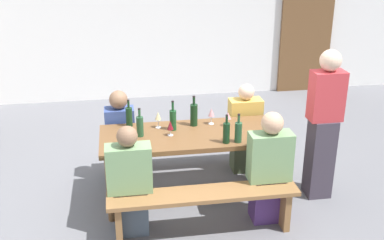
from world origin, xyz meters
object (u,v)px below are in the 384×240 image
wine_bottle_1 (173,119)px  wine_glass_3 (158,116)px  wine_bottle_0 (140,126)px  wooden_door (306,31)px  standing_host (323,127)px  wine_glass_2 (211,113)px  wine_glass_1 (122,135)px  seated_guest_near_1 (269,170)px  wine_bottle_5 (226,132)px  wine_glass_0 (170,126)px  seated_guest_near_0 (130,184)px  wine_bottle_3 (194,114)px  wine_bottle_4 (238,132)px  bench_far (183,141)px  wine_glass_4 (228,116)px  seated_guest_far_0 (121,138)px  bench_near (204,202)px  tasting_table (192,141)px  seated_guest_far_1 (245,131)px  wine_bottle_2 (129,116)px

wine_bottle_1 → wine_glass_3: (-0.15, 0.08, 0.01)m
wine_bottle_0 → wine_glass_3: bearing=42.7°
wooden_door → standing_host: bearing=-108.6°
wine_glass_2 → wine_glass_3: (-0.57, -0.01, -0.00)m
wine_glass_1 → seated_guest_near_1: 1.47m
wine_bottle_5 → wine_glass_0: wine_bottle_5 is taller
wine_glass_3 → seated_guest_near_0: bearing=-115.1°
seated_guest_near_1 → seated_guest_near_0: bearing=90.0°
wine_bottle_1 → wine_bottle_3: size_ratio=0.97×
wine_bottle_3 → standing_host: size_ratio=0.21×
wine_glass_1 → wine_glass_2: bearing=23.2°
wine_bottle_1 → wine_glass_0: bearing=-108.0°
wine_bottle_3 → wine_bottle_5: size_ratio=1.12×
wine_bottle_4 → wine_bottle_5: size_ratio=1.00×
wine_glass_1 → wine_glass_3: wine_glass_3 is taller
wine_bottle_5 → wine_glass_1: bearing=175.4°
bench_far → wine_glass_3: size_ratio=10.02×
wine_bottle_3 → wine_glass_3: bearing=-179.5°
wine_bottle_0 → wine_glass_4: wine_bottle_0 is taller
wine_bottle_0 → seated_guest_near_1: size_ratio=0.26×
bench_far → seated_guest_far_0: size_ratio=1.66×
wooden_door → wine_bottle_0: size_ratio=6.96×
bench_near → seated_guest_near_0: bearing=167.4°
tasting_table → seated_guest_far_1: seated_guest_far_1 is taller
wine_bottle_3 → wine_glass_2: wine_bottle_3 is taller
seated_guest_near_0 → wine_bottle_0: bearing=-14.5°
bench_near → wine_bottle_2: wine_bottle_2 is taller
wine_glass_0 → wine_glass_3: (-0.10, 0.22, 0.02)m
tasting_table → bench_far: 0.75m
bench_far → wine_glass_1: bearing=-129.5°
wine_glass_1 → wine_bottle_4: bearing=-4.1°
seated_guest_near_1 → wine_glass_0: bearing=60.2°
tasting_table → wine_glass_1: bearing=-164.8°
seated_guest_near_1 → wine_glass_3: bearing=53.7°
wooden_door → wine_bottle_0: wooden_door is taller
wine_glass_4 → bench_far: bearing=127.1°
wine_bottle_1 → wine_bottle_4: (0.60, -0.40, -0.01)m
wine_glass_0 → standing_host: 1.59m
wooden_door → wine_bottle_5: 4.19m
wine_bottle_2 → wine_glass_0: bearing=-37.9°
wine_glass_3 → seated_guest_far_1: seated_guest_far_1 is taller
bench_far → wine_bottle_2: 0.89m
wine_bottle_3 → wine_glass_3: wine_bottle_3 is taller
wine_glass_2 → standing_host: standing_host is taller
tasting_table → seated_guest_near_1: size_ratio=1.65×
seated_guest_far_1 → tasting_table: bearing=-53.4°
wine_glass_0 → wooden_door: bearing=50.2°
wine_glass_1 → wine_bottle_0: bearing=48.9°
standing_host → wine_glass_2: bearing=-18.9°
tasting_table → wine_bottle_1: size_ratio=5.85×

